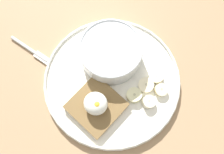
{
  "coord_description": "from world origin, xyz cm",
  "views": [
    {
      "loc": [
        10.3,
        -13.34,
        55.32
      ],
      "look_at": [
        0.0,
        0.0,
        5.0
      ],
      "focal_mm": 40.0,
      "sensor_mm": 36.0,
      "label": 1
    }
  ],
  "objects": [
    {
      "name": "ground_plane",
      "position": [
        0.0,
        0.0,
        1.0
      ],
      "size": [
        120.0,
        120.0,
        2.0
      ],
      "primitive_type": "cube",
      "color": "#9B7B58",
      "rests_on": "ground"
    },
    {
      "name": "poached_egg",
      "position": [
        1.12,
        -6.79,
        6.28
      ],
      "size": [
        4.94,
        4.72,
        3.6
      ],
      "color": "white",
      "rests_on": "toast_slice"
    },
    {
      "name": "banana_slice_front",
      "position": [
        9.27,
        0.67,
        3.8
      ],
      "size": [
        4.03,
        4.01,
        1.8
      ],
      "color": "beige",
      "rests_on": "plate"
    },
    {
      "name": "banana_slice_back",
      "position": [
        9.87,
        4.46,
        3.73
      ],
      "size": [
        3.55,
        3.44,
        1.64
      ],
      "color": "#F6E7B4",
      "rests_on": "plate"
    },
    {
      "name": "plate",
      "position": [
        0.0,
        0.0,
        2.8
      ],
      "size": [
        30.2,
        30.2,
        1.6
      ],
      "color": "silver",
      "rests_on": "ground_plane"
    },
    {
      "name": "oatmeal_bowl",
      "position": [
        -3.5,
        4.12,
        5.76
      ],
      "size": [
        13.68,
        13.68,
        5.47
      ],
      "color": "white",
      "rests_on": "plate"
    },
    {
      "name": "banana_slice_right",
      "position": [
        6.0,
        -0.41,
        3.67
      ],
      "size": [
        4.46,
        4.4,
        1.58
      ],
      "color": "beige",
      "rests_on": "plate"
    },
    {
      "name": "banana_slice_inner",
      "position": [
        7.39,
        6.3,
        3.68
      ],
      "size": [
        3.69,
        3.61,
        1.51
      ],
      "color": "#F0E5BD",
      "rests_on": "plate"
    },
    {
      "name": "banana_slice_left",
      "position": [
        6.71,
        3.37,
        3.68
      ],
      "size": [
        3.93,
        4.04,
        1.59
      ],
      "color": "#F2E5BB",
      "rests_on": "plate"
    },
    {
      "name": "toast_slice",
      "position": [
        1.08,
        -6.78,
        3.83
      ],
      "size": [
        10.72,
        10.72,
        1.49
      ],
      "color": "brown",
      "rests_on": "plate"
    },
    {
      "name": "knife",
      "position": [
        -18.26,
        -5.56,
        2.4
      ],
      "size": [
        14.26,
        2.02,
        0.8
      ],
      "color": "silver",
      "rests_on": "ground_plane"
    }
  ]
}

